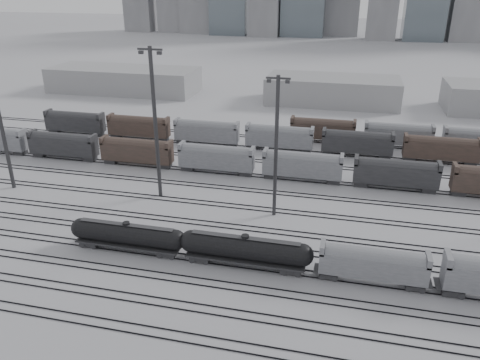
% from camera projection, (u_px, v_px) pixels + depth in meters
% --- Properties ---
extents(ground, '(900.00, 900.00, 0.00)m').
position_uv_depth(ground, '(215.00, 266.00, 63.00)').
color(ground, silver).
rests_on(ground, ground).
extents(tracks, '(220.00, 71.50, 0.16)m').
position_uv_depth(tracks, '(244.00, 208.00, 78.60)').
color(tracks, black).
rests_on(tracks, ground).
extents(tank_car_a, '(17.22, 2.87, 4.26)m').
position_uv_depth(tank_car_a, '(127.00, 235.00, 65.73)').
color(tank_car_a, '#242427').
rests_on(tank_car_a, ground).
extents(tank_car_b, '(18.13, 3.02, 4.48)m').
position_uv_depth(tank_car_b, '(245.00, 249.00, 62.02)').
color(tank_car_b, '#242427').
rests_on(tank_car_b, ground).
extents(hopper_car_a, '(13.33, 2.65, 4.77)m').
position_uv_depth(hopper_car_a, '(373.00, 263.00, 58.36)').
color(hopper_car_a, '#242427').
rests_on(hopper_car_a, ground).
extents(light_mast_b, '(4.15, 0.66, 25.93)m').
position_uv_depth(light_mast_b, '(155.00, 121.00, 77.90)').
color(light_mast_b, '#323234').
rests_on(light_mast_b, ground).
extents(light_mast_c, '(3.64, 0.58, 22.76)m').
position_uv_depth(light_mast_c, '(276.00, 145.00, 71.90)').
color(light_mast_c, '#323234').
rests_on(light_mast_c, ground).
extents(bg_string_near, '(151.00, 3.00, 5.60)m').
position_uv_depth(bg_string_near, '(302.00, 166.00, 88.76)').
color(bg_string_near, gray).
rests_on(bg_string_near, ground).
extents(bg_string_mid, '(151.00, 3.00, 5.60)m').
position_uv_depth(bg_string_mid, '(357.00, 144.00, 100.90)').
color(bg_string_mid, '#242427').
rests_on(bg_string_mid, ground).
extents(bg_string_far, '(66.00, 3.00, 5.60)m').
position_uv_depth(bg_string_far, '(438.00, 139.00, 104.29)').
color(bg_string_far, '#4C3730').
rests_on(bg_string_far, ground).
extents(warehouse_left, '(50.00, 18.00, 8.00)m').
position_uv_depth(warehouse_left, '(124.00, 80.00, 159.13)').
color(warehouse_left, gray).
rests_on(warehouse_left, ground).
extents(warehouse_mid, '(40.00, 18.00, 8.00)m').
position_uv_depth(warehouse_mid, '(332.00, 90.00, 144.11)').
color(warehouse_mid, gray).
rests_on(warehouse_mid, ground).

